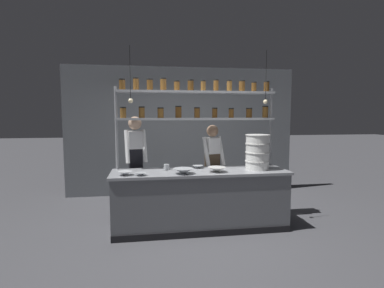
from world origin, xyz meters
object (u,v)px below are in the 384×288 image
prep_bowl_near_left (198,167)px  prep_bowl_center_back (217,170)px  prep_bowl_far_left (141,174)px  prep_bowl_center_front (183,171)px  prep_bowl_near_right (125,173)px  chef_left (136,160)px  container_stack (257,152)px  spice_shelf_unit (196,107)px  serving_cup_front (167,167)px  chef_center (212,164)px

prep_bowl_near_left → prep_bowl_center_back: 0.44m
prep_bowl_near_left → prep_bowl_far_left: bearing=-152.9°
prep_bowl_center_front → prep_bowl_near_right: prep_bowl_center_front is taller
prep_bowl_center_back → prep_bowl_far_left: size_ratio=1.68×
prep_bowl_near_left → prep_bowl_near_right: size_ratio=0.85×
chef_left → container_stack: chef_left is taller
container_stack → chef_left: bearing=162.1°
spice_shelf_unit → serving_cup_front: spice_shelf_unit is taller
spice_shelf_unit → prep_bowl_far_left: bearing=-147.4°
prep_bowl_far_left → serving_cup_front: bearing=46.7°
prep_bowl_near_left → prep_bowl_center_front: prep_bowl_center_front is taller
chef_left → prep_bowl_near_right: chef_left is taller
prep_bowl_center_back → prep_bowl_near_right: prep_bowl_center_back is taller
prep_bowl_near_right → prep_bowl_far_left: 0.23m
chef_left → prep_bowl_far_left: size_ratio=10.67×
container_stack → prep_bowl_near_left: container_stack is taller
chef_center → spice_shelf_unit: bearing=-159.9°
prep_bowl_far_left → serving_cup_front: serving_cup_front is taller
container_stack → prep_bowl_center_front: 1.25m
prep_bowl_near_left → spice_shelf_unit: bearing=96.3°
chef_center → prep_bowl_near_left: bearing=-147.9°
chef_left → prep_bowl_far_left: bearing=-93.2°
spice_shelf_unit → prep_bowl_center_front: spice_shelf_unit is taller
prep_bowl_center_front → prep_bowl_center_back: 0.52m
spice_shelf_unit → container_stack: bearing=-20.9°
spice_shelf_unit → prep_bowl_center_back: (0.24, -0.48, -0.95)m
prep_bowl_near_left → serving_cup_front: (-0.51, -0.04, 0.02)m
chef_center → prep_bowl_far_left: size_ratio=9.77×
prep_bowl_near_left → prep_bowl_center_back: prep_bowl_center_back is taller
spice_shelf_unit → chef_left: size_ratio=1.49×
chef_center → prep_bowl_center_front: 0.98m
prep_bowl_center_back → serving_cup_front: (-0.74, 0.33, 0.01)m
prep_bowl_near_left → prep_bowl_center_back: size_ratio=0.64×
prep_bowl_near_left → prep_bowl_near_right: bearing=-160.4°
prep_bowl_near_left → prep_bowl_center_front: bearing=-123.9°
spice_shelf_unit → prep_bowl_center_front: bearing=-117.4°
prep_bowl_center_front → prep_bowl_near_right: 0.84m
prep_bowl_near_left → prep_bowl_center_front: size_ratio=0.60×
prep_bowl_center_front → serving_cup_front: size_ratio=3.37×
prep_bowl_center_front → prep_bowl_center_back: size_ratio=1.07×
chef_left → container_stack: 2.03m
spice_shelf_unit → prep_bowl_center_front: 1.13m
prep_bowl_center_back → prep_bowl_near_right: bearing=-178.6°
container_stack → prep_bowl_far_left: container_stack is taller
serving_cup_front → chef_left: bearing=139.9°
spice_shelf_unit → chef_center: bearing=34.5°
prep_bowl_center_front → prep_bowl_far_left: size_ratio=1.80×
chef_left → serving_cup_front: bearing=-49.8°
chef_center → prep_bowl_center_back: chef_center is taller
chef_left → chef_center: bearing=-11.3°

